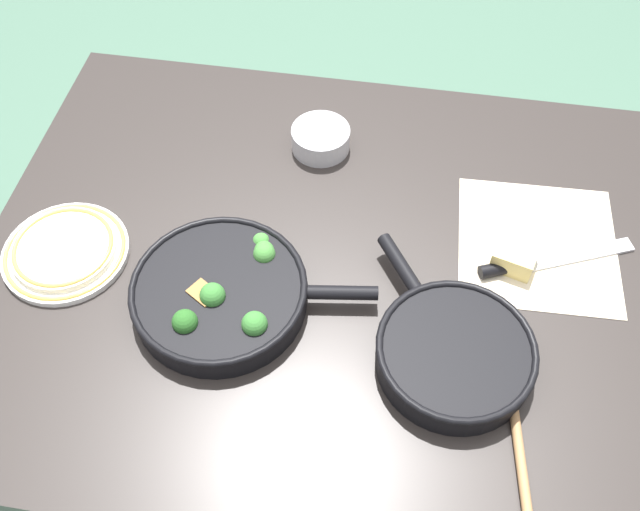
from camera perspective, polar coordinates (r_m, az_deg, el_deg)
ground_plane at (r=1.90m, az=0.00°, el=-13.57°), size 14.00×14.00×0.00m
dining_table_red at (r=1.32m, az=0.00°, el=-2.45°), size 1.21×0.99×0.73m
skillet_broccoli at (r=1.20m, az=-7.91°, el=-2.94°), size 0.41×0.30×0.07m
skillet_eggs at (r=1.15m, az=10.66°, el=-7.70°), size 0.27×0.34×0.06m
wooden_spoon at (r=1.14m, az=15.42°, el=-13.02°), size 0.07×0.34×0.02m
parchment_sheet at (r=1.34m, az=17.00°, el=0.85°), size 0.29×0.30×0.00m
grater_knife at (r=1.30m, az=16.79°, el=-0.54°), size 0.28×0.14×0.02m
cheese_block at (r=1.28m, az=15.27°, el=-0.20°), size 0.08×0.07×0.04m
dinner_plate_stack at (r=1.34m, az=-19.75°, el=0.40°), size 0.22×0.22×0.03m
prep_bowl_steel at (r=1.43m, az=0.05°, el=9.32°), size 0.12×0.12×0.05m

